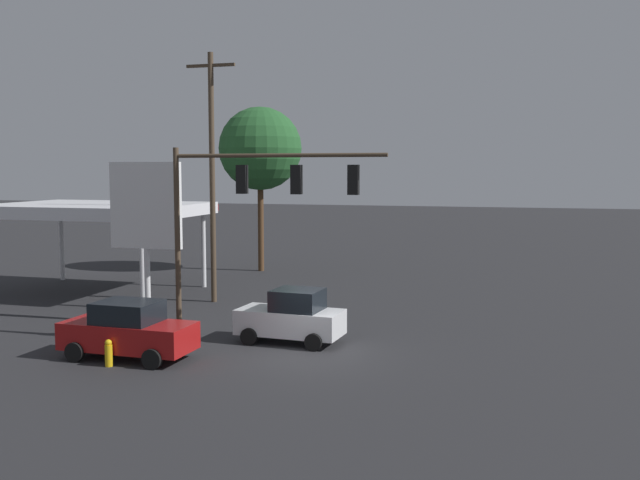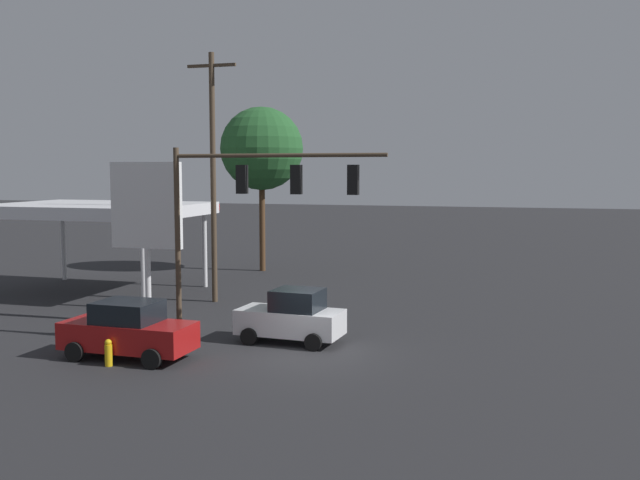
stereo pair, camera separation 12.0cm
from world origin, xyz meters
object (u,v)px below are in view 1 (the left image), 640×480
at_px(traffic_signal_assembly, 251,199).
at_px(hatchback_crossing, 292,317).
at_px(street_tree, 260,149).
at_px(fire_hydrant, 109,353).
at_px(sedan_waiting, 128,330).
at_px(utility_pole, 212,173).
at_px(price_sign, 146,210).

height_order(traffic_signal_assembly, hatchback_crossing, traffic_signal_assembly).
xyz_separation_m(street_tree, fire_hydrant, (-3.02, 21.64, -7.09)).
relative_size(hatchback_crossing, street_tree, 0.39).
distance_m(traffic_signal_assembly, hatchback_crossing, 4.58).
distance_m(sedan_waiting, fire_hydrant, 1.16).
xyz_separation_m(traffic_signal_assembly, hatchback_crossing, (-1.12, -1.04, -4.32)).
bearing_deg(street_tree, sedan_waiting, 98.60).
bearing_deg(fire_hydrant, street_tree, -82.06).
xyz_separation_m(utility_pole, sedan_waiting, (-1.57, 10.21, -5.17)).
height_order(utility_pole, hatchback_crossing, utility_pole).
xyz_separation_m(utility_pole, hatchback_crossing, (-6.11, 6.61, -5.18)).
bearing_deg(fire_hydrant, sedan_waiting, -95.41).
bearing_deg(traffic_signal_assembly, price_sign, -24.50).
xyz_separation_m(traffic_signal_assembly, street_tree, (6.53, -18.05, 2.26)).
bearing_deg(sedan_waiting, street_tree, -80.03).
height_order(traffic_signal_assembly, price_sign, traffic_signal_assembly).
bearing_deg(hatchback_crossing, traffic_signal_assembly, 46.62).
height_order(price_sign, street_tree, street_tree).
relative_size(utility_pole, street_tree, 1.16).
bearing_deg(sedan_waiting, utility_pole, -79.90).
distance_m(traffic_signal_assembly, price_sign, 6.17).
bearing_deg(utility_pole, fire_hydrant, 97.44).
xyz_separation_m(utility_pole, price_sign, (0.60, 5.11, -1.48)).
height_order(price_sign, hatchback_crossing, price_sign).
distance_m(sedan_waiting, hatchback_crossing, 5.79).
height_order(sedan_waiting, fire_hydrant, sedan_waiting).
relative_size(price_sign, fire_hydrant, 7.47).
height_order(sedan_waiting, hatchback_crossing, hatchback_crossing).
distance_m(utility_pole, price_sign, 5.35).
bearing_deg(street_tree, traffic_signal_assembly, 109.90).
bearing_deg(hatchback_crossing, utility_pole, -43.49).
height_order(hatchback_crossing, street_tree, street_tree).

